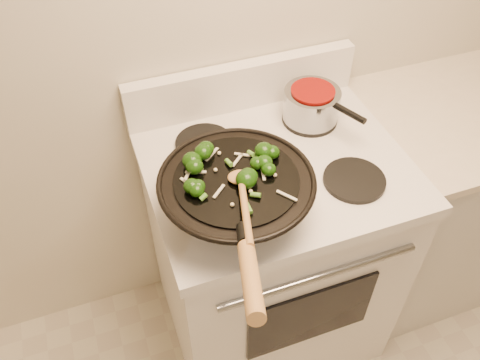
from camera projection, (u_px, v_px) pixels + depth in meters
name	position (u px, v px, depth m)	size (l,w,h in m)	color
stove	(270.00, 251.00, 1.85)	(0.78, 0.67, 1.08)	white
counter_unit	(445.00, 195.00, 2.06)	(0.77, 0.62, 0.91)	silver
wok	(237.00, 195.00, 1.32)	(0.41, 0.66, 0.27)	black
stirfry	(229.00, 167.00, 1.29)	(0.28, 0.26, 0.05)	#133508
wooden_spoon	(243.00, 194.00, 1.20)	(0.12, 0.30, 0.10)	#AC7B43
saucepan	(312.00, 104.00, 1.62)	(0.18, 0.27, 0.11)	gray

